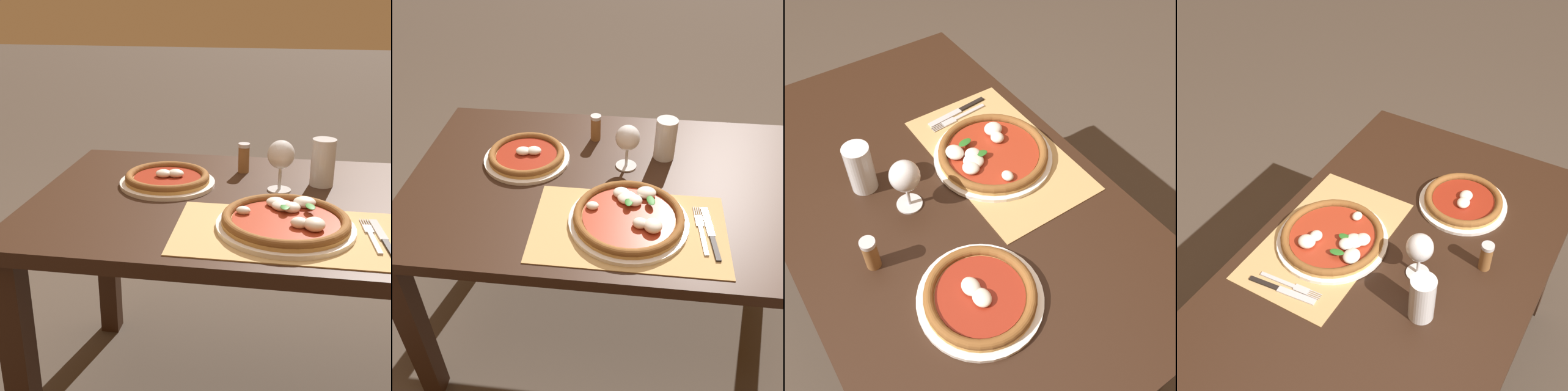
# 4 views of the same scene
# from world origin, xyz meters

# --- Properties ---
(ground_plane) EXTENTS (24.00, 24.00, 0.00)m
(ground_plane) POSITION_xyz_m (0.00, 0.00, 0.00)
(ground_plane) COLOR #473D33
(dining_table) EXTENTS (1.41, 0.86, 0.74)m
(dining_table) POSITION_xyz_m (0.00, 0.00, 0.64)
(dining_table) COLOR black
(dining_table) RESTS_ON ground
(paper_placemat) EXTENTS (0.55, 0.33, 0.00)m
(paper_placemat) POSITION_xyz_m (0.02, -0.22, 0.74)
(paper_placemat) COLOR tan
(paper_placemat) RESTS_ON dining_table
(pizza_near) EXTENTS (0.35, 0.35, 0.05)m
(pizza_near) POSITION_xyz_m (0.02, -0.19, 0.76)
(pizza_near) COLOR white
(pizza_near) RESTS_ON paper_placemat
(pizza_far) EXTENTS (0.29, 0.29, 0.05)m
(pizza_far) POSITION_xyz_m (-0.34, 0.09, 0.76)
(pizza_far) COLOR white
(pizza_far) RESTS_ON dining_table
(wine_glass) EXTENTS (0.08, 0.08, 0.16)m
(wine_glass) POSITION_xyz_m (0.00, 0.09, 0.85)
(wine_glass) COLOR silver
(wine_glass) RESTS_ON dining_table
(pint_glass) EXTENTS (0.07, 0.07, 0.15)m
(pint_glass) POSITION_xyz_m (0.13, 0.16, 0.81)
(pint_glass) COLOR silver
(pint_glass) RESTS_ON dining_table
(fork) EXTENTS (0.03, 0.20, 0.00)m
(fork) POSITION_xyz_m (0.23, -0.21, 0.75)
(fork) COLOR #B7B7BC
(fork) RESTS_ON paper_placemat
(knife) EXTENTS (0.04, 0.22, 0.01)m
(knife) POSITION_xyz_m (0.25, -0.22, 0.75)
(knife) COLOR black
(knife) RESTS_ON paper_placemat
(pepper_shaker) EXTENTS (0.04, 0.04, 0.10)m
(pepper_shaker) POSITION_xyz_m (-0.12, 0.25, 0.79)
(pepper_shaker) COLOR brown
(pepper_shaker) RESTS_ON dining_table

